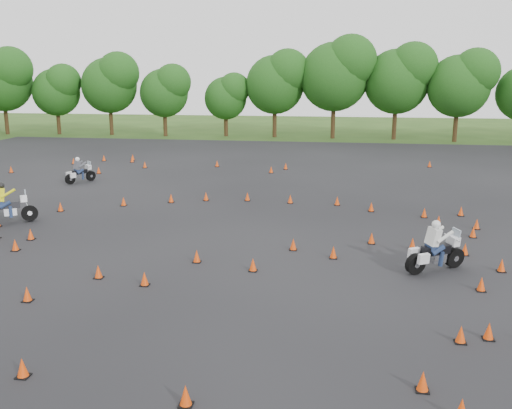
# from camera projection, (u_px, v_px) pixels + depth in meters

# --- Properties ---
(ground) EXTENTS (140.00, 140.00, 0.00)m
(ground) POSITION_uv_depth(u_px,v_px,m) (240.00, 259.00, 21.46)
(ground) COLOR #2D5119
(ground) RESTS_ON ground
(asphalt_pad) EXTENTS (62.00, 62.00, 0.00)m
(asphalt_pad) POSITION_uv_depth(u_px,v_px,m) (262.00, 219.00, 27.24)
(asphalt_pad) COLOR black
(asphalt_pad) RESTS_ON ground
(treeline) EXTENTS (86.66, 32.64, 11.04)m
(treeline) POSITION_uv_depth(u_px,v_px,m) (326.00, 96.00, 53.84)
(treeline) COLOR #1C4A15
(treeline) RESTS_ON ground
(traffic_cones) EXTENTS (36.08, 32.78, 0.45)m
(traffic_cones) POSITION_uv_depth(u_px,v_px,m) (259.00, 217.00, 26.77)
(traffic_cones) COLOR #E04109
(traffic_cones) RESTS_ON asphalt_pad
(rider_grey) EXTENTS (1.68, 2.17, 1.65)m
(rider_grey) POSITION_uv_depth(u_px,v_px,m) (80.00, 170.00, 36.09)
(rider_grey) COLOR #484A51
(rider_grey) RESTS_ON ground
(rider_yellow) EXTENTS (2.51, 2.06, 1.94)m
(rider_yellow) POSITION_uv_depth(u_px,v_px,m) (8.00, 203.00, 26.23)
(rider_yellow) COLOR yellow
(rider_yellow) RESTS_ON ground
(rider_white) EXTENTS (2.51, 1.97, 1.92)m
(rider_white) POSITION_uv_depth(u_px,v_px,m) (436.00, 245.00, 20.04)
(rider_white) COLOR silver
(rider_white) RESTS_ON ground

